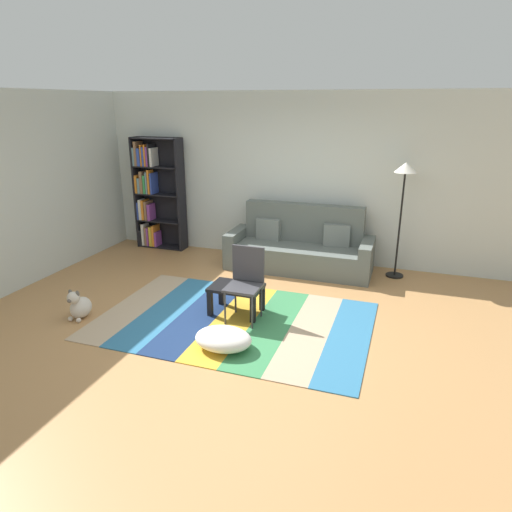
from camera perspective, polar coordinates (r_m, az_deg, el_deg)
The scene contains 12 objects.
ground_plane at distance 5.58m, azimuth -1.56°, elevation -8.13°, with size 14.00×14.00×0.00m, color #B27F4C.
back_wall at distance 7.51m, azimuth 5.25°, elevation 9.71°, with size 6.80×0.10×2.70m, color silver.
left_wall at distance 7.56m, azimuth -24.65°, elevation 8.16°, with size 0.10×5.50×2.70m, color silver.
rug at distance 5.58m, azimuth -2.77°, elevation -8.09°, with size 3.24×2.13×0.01m.
couch at distance 7.20m, azimuth 5.53°, elevation 1.00°, with size 2.26×0.80×1.00m.
bookshelf at distance 8.34m, azimuth -12.72°, elevation 7.59°, with size 0.90×0.28×1.96m.
coffee_table at distance 5.65m, azimuth -2.49°, elevation -4.49°, with size 0.64×0.44×0.36m.
pouf at distance 4.95m, azimuth -4.13°, elevation -10.34°, with size 0.63×0.47×0.22m, color white.
dog at distance 5.99m, azimuth -21.29°, elevation -5.87°, with size 0.22×0.35×0.40m.
standing_lamp at distance 6.90m, azimuth 18.11°, elevation 8.76°, with size 0.32×0.32×1.72m.
tv_remote at distance 5.56m, azimuth -1.80°, elevation -3.95°, with size 0.04×0.15×0.02m, color black.
folding_chair at distance 5.44m, azimuth -1.30°, elevation -2.71°, with size 0.40×0.40×0.90m.
Camera 1 is at (1.76, -4.66, 2.53)m, focal length 31.86 mm.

